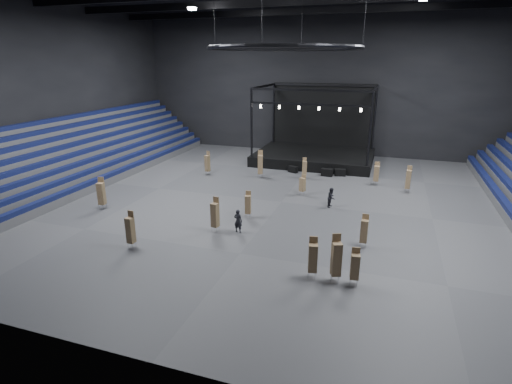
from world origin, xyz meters
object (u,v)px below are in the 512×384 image
(chair_stack_10, at_px, (336,258))
(chair_stack_3, at_px, (303,184))
(chair_stack_8, at_px, (260,164))
(flight_case_right, at_px, (340,172))
(chair_stack_7, at_px, (207,163))
(flight_case_left, at_px, (293,169))
(stage, at_px, (315,149))
(man_center, at_px, (238,221))
(chair_stack_5, at_px, (408,179))
(chair_stack_0, at_px, (305,168))
(chair_stack_2, at_px, (376,173))
(crew_member, at_px, (331,197))
(chair_stack_6, at_px, (130,229))
(chair_stack_1, at_px, (248,204))
(chair_stack_4, at_px, (313,257))
(chair_stack_9, at_px, (215,214))
(flight_case_mid, at_px, (327,172))
(chair_stack_12, at_px, (355,266))
(chair_stack_11, at_px, (364,231))

(chair_stack_10, bearing_deg, chair_stack_3, 85.85)
(chair_stack_8, bearing_deg, flight_case_right, 6.83)
(chair_stack_7, bearing_deg, flight_case_left, 43.27)
(stage, xyz_separation_m, flight_case_right, (3.88, -6.02, -1.06))
(chair_stack_8, relative_size, man_center, 1.67)
(chair_stack_5, height_order, man_center, chair_stack_5)
(chair_stack_0, relative_size, chair_stack_2, 0.96)
(flight_case_right, xyz_separation_m, chair_stack_7, (-13.95, -4.12, 0.94))
(stage, height_order, chair_stack_5, stage)
(chair_stack_7, height_order, crew_member, chair_stack_7)
(flight_case_left, xyz_separation_m, chair_stack_6, (-5.91, -21.97, 0.98))
(chair_stack_7, bearing_deg, stage, 64.47)
(chair_stack_1, relative_size, chair_stack_8, 0.75)
(flight_case_left, bearing_deg, chair_stack_2, -12.26)
(chair_stack_4, height_order, chair_stack_9, chair_stack_9)
(stage, relative_size, flight_case_right, 12.08)
(flight_case_right, xyz_separation_m, chair_stack_0, (-3.51, -2.26, 0.78))
(chair_stack_0, relative_size, crew_member, 1.34)
(flight_case_mid, distance_m, chair_stack_2, 5.52)
(chair_stack_6, bearing_deg, man_center, 42.31)
(chair_stack_2, relative_size, chair_stack_9, 0.89)
(chair_stack_2, height_order, chair_stack_10, chair_stack_10)
(chair_stack_6, height_order, chair_stack_9, chair_stack_9)
(chair_stack_10, bearing_deg, chair_stack_1, 113.19)
(flight_case_mid, bearing_deg, chair_stack_12, -77.24)
(chair_stack_5, height_order, chair_stack_8, chair_stack_8)
(flight_case_mid, bearing_deg, stage, 111.15)
(chair_stack_11, distance_m, man_center, 8.93)
(chair_stack_4, height_order, chair_stack_5, chair_stack_5)
(stage, bearing_deg, chair_stack_11, -71.89)
(man_center, bearing_deg, chair_stack_5, -125.03)
(chair_stack_5, bearing_deg, chair_stack_6, -126.88)
(chair_stack_3, bearing_deg, chair_stack_8, 161.91)
(chair_stack_3, height_order, chair_stack_4, chair_stack_4)
(chair_stack_5, bearing_deg, crew_member, -127.71)
(flight_case_right, bearing_deg, chair_stack_6, -116.63)
(chair_stack_1, height_order, man_center, chair_stack_1)
(stage, height_order, flight_case_right, stage)
(chair_stack_10, distance_m, crew_member, 12.39)
(chair_stack_5, distance_m, chair_stack_7, 20.78)
(flight_case_right, relative_size, chair_stack_3, 0.59)
(stage, height_order, flight_case_left, stage)
(chair_stack_1, distance_m, chair_stack_6, 9.45)
(chair_stack_1, height_order, chair_stack_9, chair_stack_9)
(man_center, bearing_deg, chair_stack_12, 157.86)
(flight_case_right, relative_size, chair_stack_10, 0.40)
(chair_stack_1, bearing_deg, crew_member, 27.64)
(chair_stack_12, bearing_deg, chair_stack_10, 171.76)
(chair_stack_5, height_order, chair_stack_10, chair_stack_10)
(chair_stack_11, distance_m, chair_stack_12, 5.04)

